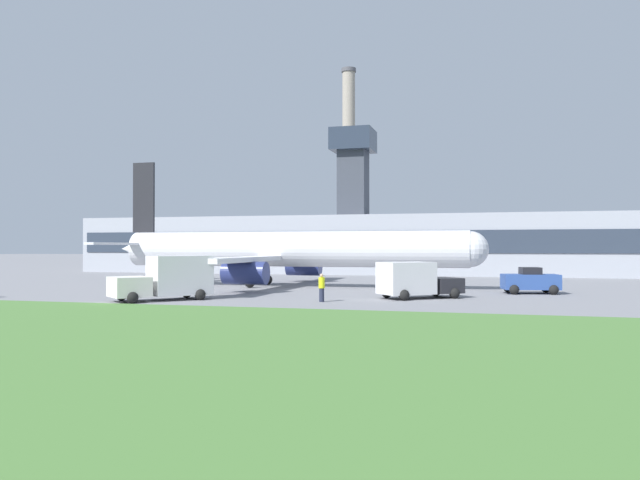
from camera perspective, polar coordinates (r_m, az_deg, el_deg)
name	(u,v)px	position (r m, az deg, el deg)	size (l,w,h in m)	color
ground_plane	(277,287)	(53.02, -3.96, -4.26)	(400.00, 400.00, 0.00)	gray
terminal_building	(351,243)	(80.45, 2.83, -0.26)	(70.82, 12.93, 18.51)	#9EA3AD
smokestack_left	(349,167)	(105.34, 2.64, 6.69)	(2.45, 2.45, 33.37)	gray
airplane	(286,250)	(52.68, -3.15, -0.94)	(32.36, 27.37, 10.96)	silver
pushback_tug	(530,282)	(47.34, 18.67, -3.63)	(4.18, 3.10, 1.89)	#2D4C93
baggage_truck	(415,281)	(41.08, 8.66, -3.68)	(5.66, 5.20, 2.37)	#232328
fuel_truck	(169,278)	(40.55, -13.68, -3.44)	(5.78, 6.17, 2.79)	white
ground_crew_person	(322,287)	(38.13, 0.15, -4.36)	(0.39, 0.39, 1.73)	#23283D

